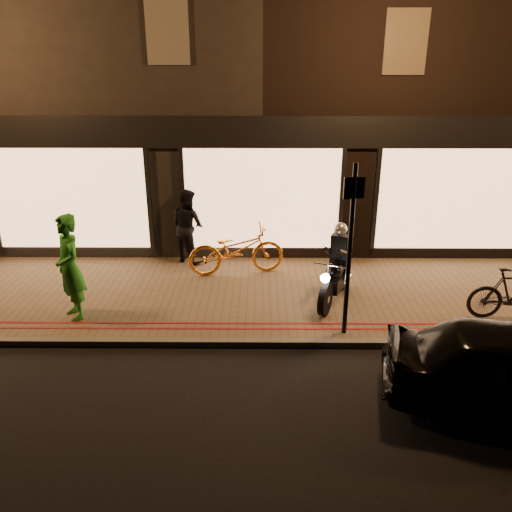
% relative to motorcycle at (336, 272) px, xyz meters
% --- Properties ---
extents(ground, '(90.00, 90.00, 0.00)m').
position_rel_motorcycle_xyz_m(ground, '(-1.46, -1.65, -0.73)').
color(ground, black).
rests_on(ground, ground).
extents(sidewalk, '(50.00, 4.00, 0.12)m').
position_rel_motorcycle_xyz_m(sidewalk, '(-1.46, 0.35, -0.67)').
color(sidewalk, brown).
rests_on(sidewalk, ground).
extents(kerb_stone, '(50.00, 0.14, 0.12)m').
position_rel_motorcycle_xyz_m(kerb_stone, '(-1.46, -1.60, -0.67)').
color(kerb_stone, '#59544C').
rests_on(kerb_stone, ground).
extents(red_kerb_lines, '(50.00, 0.26, 0.01)m').
position_rel_motorcycle_xyz_m(red_kerb_lines, '(-1.46, -1.10, -0.61)').
color(red_kerb_lines, maroon).
rests_on(red_kerb_lines, sidewalk).
extents(building_row, '(48.00, 10.11, 8.50)m').
position_rel_motorcycle_xyz_m(building_row, '(-1.46, 7.34, 3.51)').
color(building_row, black).
rests_on(building_row, ground).
extents(motorcycle, '(0.94, 1.82, 1.59)m').
position_rel_motorcycle_xyz_m(motorcycle, '(0.00, 0.00, 0.00)').
color(motorcycle, black).
rests_on(motorcycle, sidewalk).
extents(sign_post, '(0.35, 0.10, 3.00)m').
position_rel_motorcycle_xyz_m(sign_post, '(-0.02, -1.31, 1.06)').
color(sign_post, black).
rests_on(sign_post, sidewalk).
extents(bicycle_gold, '(2.25, 1.16, 1.13)m').
position_rel_motorcycle_xyz_m(bicycle_gold, '(-2.04, 1.39, -0.05)').
color(bicycle_gold, orange).
rests_on(bicycle_gold, sidewalk).
extents(person_green, '(0.82, 0.86, 1.98)m').
position_rel_motorcycle_xyz_m(person_green, '(-4.96, -0.75, 0.38)').
color(person_green, '#257F22').
rests_on(person_green, sidewalk).
extents(person_dark, '(1.09, 1.07, 1.77)m').
position_rel_motorcycle_xyz_m(person_dark, '(-3.22, 2.14, 0.27)').
color(person_dark, black).
rests_on(person_dark, sidewalk).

